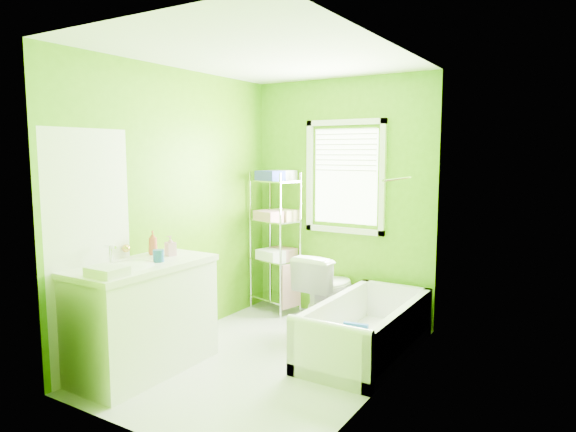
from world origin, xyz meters
The scene contains 9 objects.
ground centered at (0.00, 0.00, 0.00)m, with size 2.90×2.90×0.00m, color silver.
room_envelope centered at (0.00, 0.00, 1.55)m, with size 2.14×2.94×2.62m.
window centered at (0.05, 1.42, 1.61)m, with size 0.92×0.05×1.22m.
door centered at (-1.04, -1.00, 1.00)m, with size 0.09×0.80×2.00m.
right_wall_decor centered at (1.04, -0.02, 1.32)m, with size 0.04×1.48×1.17m.
bathtub centered at (0.68, 0.56, 0.16)m, with size 0.73×1.57×0.51m.
toilet centered at (0.03, 1.07, 0.39)m, with size 0.43×0.76×0.78m, color white.
vanity centered at (-0.75, -0.74, 0.48)m, with size 0.62×1.22×1.13m.
wire_shelf_unit centered at (-0.70, 1.23, 0.98)m, with size 0.60×0.50×1.61m.
Camera 1 is at (2.42, -3.60, 1.81)m, focal length 32.00 mm.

